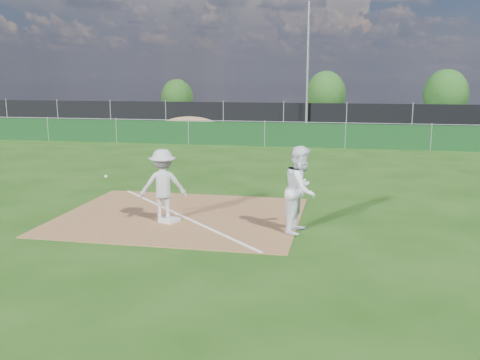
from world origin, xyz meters
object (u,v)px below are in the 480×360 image
at_px(play_at_first, 163,185).
at_px(tree_mid, 326,94).
at_px(light_pole, 308,68).
at_px(first_base, 169,220).
at_px(runner, 301,189).
at_px(tree_right, 446,94).
at_px(car_right, 383,117).
at_px(car_left, 207,113).
at_px(car_mid, 295,114).
at_px(tree_left, 177,98).

relative_size(play_at_first, tree_mid, 0.57).
height_order(light_pole, play_at_first, light_pole).
bearing_deg(first_base, runner, -2.81).
relative_size(tree_mid, tree_right, 0.97).
bearing_deg(tree_mid, tree_right, -9.10).
bearing_deg(car_right, car_left, 108.77).
xyz_separation_m(play_at_first, car_mid, (0.47, 27.82, -0.16)).
distance_m(light_pole, runner, 22.73).
xyz_separation_m(first_base, car_mid, (0.29, 27.92, 0.68)).
relative_size(light_pole, first_base, 20.12).
bearing_deg(car_mid, light_pole, -146.19).
xyz_separation_m(play_at_first, tree_right, (11.80, 32.40, 1.18)).
distance_m(runner, car_mid, 28.23).
height_order(play_at_first, car_right, play_at_first).
bearing_deg(tree_left, runner, -67.53).
xyz_separation_m(car_right, tree_left, (-16.78, 4.85, 1.03)).
bearing_deg(first_base, car_left, 102.88).
height_order(light_pole, runner, light_pole).
xyz_separation_m(light_pole, car_left, (-7.65, 4.18, -3.17)).
distance_m(car_left, tree_right, 18.71).
relative_size(car_left, tree_right, 1.20).
bearing_deg(car_right, play_at_first, -178.86).
bearing_deg(car_left, play_at_first, -155.02).
xyz_separation_m(first_base, play_at_first, (-0.18, 0.10, 0.84)).
xyz_separation_m(first_base, runner, (3.19, -0.16, 0.93)).
distance_m(car_right, tree_left, 17.50).
relative_size(play_at_first, runner, 1.13).
distance_m(light_pole, first_base, 22.72).
relative_size(first_base, car_mid, 0.09).
height_order(runner, tree_mid, tree_mid).
height_order(light_pole, car_mid, light_pole).
height_order(car_mid, tree_right, tree_right).
bearing_deg(car_left, car_right, -73.98).
height_order(play_at_first, car_mid, play_at_first).
bearing_deg(car_right, runner, -171.95).
distance_m(first_base, tree_mid, 34.13).
height_order(first_base, tree_right, tree_right).
bearing_deg(tree_right, car_mid, -157.95).
distance_m(runner, tree_right, 33.75).
height_order(play_at_first, tree_mid, tree_mid).
bearing_deg(light_pole, tree_left, 140.15).
bearing_deg(car_left, first_base, -154.70).
xyz_separation_m(runner, tree_mid, (-0.89, 34.16, 1.03)).
height_order(car_mid, car_right, car_mid).
xyz_separation_m(runner, car_left, (-9.24, 26.65, -0.16)).
relative_size(light_pole, tree_mid, 2.04).
distance_m(light_pole, tree_right, 14.42).
relative_size(first_base, tree_mid, 0.10).
xyz_separation_m(light_pole, tree_mid, (0.70, 11.69, -1.98)).
bearing_deg(tree_right, runner, -104.47).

